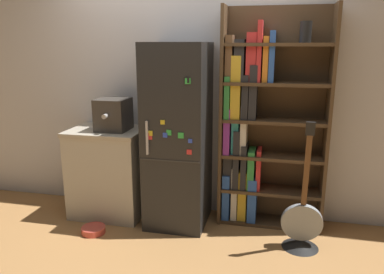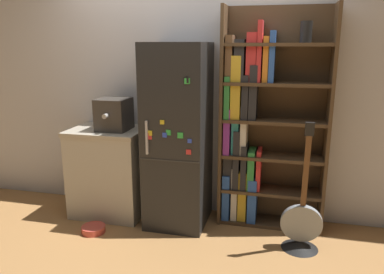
% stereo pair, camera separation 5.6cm
% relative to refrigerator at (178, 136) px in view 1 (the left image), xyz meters
% --- Properties ---
extents(ground_plane, '(16.00, 16.00, 0.00)m').
position_rel_refrigerator_xyz_m(ground_plane, '(0.00, -0.15, -0.86)').
color(ground_plane, '#A87542').
extents(wall_back, '(8.00, 0.05, 2.60)m').
position_rel_refrigerator_xyz_m(wall_back, '(0.00, 0.33, 0.44)').
color(wall_back, silver).
rests_on(wall_back, ground_plane).
extents(refrigerator, '(0.56, 0.63, 1.73)m').
position_rel_refrigerator_xyz_m(refrigerator, '(0.00, 0.00, 0.00)').
color(refrigerator, black).
rests_on(refrigerator, ground_plane).
extents(bookshelf, '(0.98, 0.31, 2.05)m').
position_rel_refrigerator_xyz_m(bookshelf, '(0.73, 0.18, 0.10)').
color(bookshelf, '#4C3823').
rests_on(bookshelf, ground_plane).
extents(kitchen_counter, '(0.73, 0.58, 0.89)m').
position_rel_refrigerator_xyz_m(kitchen_counter, '(-0.74, 0.03, -0.42)').
color(kitchen_counter, '#BCB7A8').
rests_on(kitchen_counter, ground_plane).
extents(espresso_machine, '(0.29, 0.37, 0.31)m').
position_rel_refrigerator_xyz_m(espresso_machine, '(-0.65, 0.01, 0.18)').
color(espresso_machine, '#38332D').
rests_on(espresso_machine, kitchen_counter).
extents(guitar, '(0.35, 0.31, 1.14)m').
position_rel_refrigerator_xyz_m(guitar, '(1.15, -0.27, -0.70)').
color(guitar, black).
rests_on(guitar, ground_plane).
extents(pet_bowl, '(0.22, 0.22, 0.06)m').
position_rel_refrigerator_xyz_m(pet_bowl, '(-0.71, -0.42, -0.83)').
color(pet_bowl, '#D84C3F').
rests_on(pet_bowl, ground_plane).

